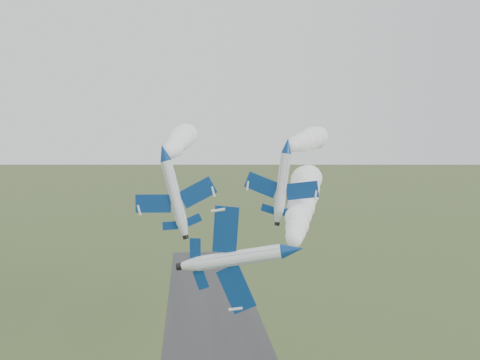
% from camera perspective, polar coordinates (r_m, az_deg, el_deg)
% --- Properties ---
extents(jet_lead, '(5.97, 13.49, 11.06)m').
position_cam_1_polar(jet_lead, '(55.60, 5.63, -7.44)').
color(jet_lead, white).
extents(smoke_trail_jet_lead, '(18.74, 58.39, 5.81)m').
position_cam_1_polar(smoke_trail_jet_lead, '(87.36, 6.68, -2.03)').
color(smoke_trail_jet_lead, white).
extents(jet_pair_left, '(10.83, 13.33, 3.97)m').
position_cam_1_polar(jet_pair_left, '(72.84, -8.15, 2.93)').
color(jet_pair_left, white).
extents(smoke_trail_jet_pair_left, '(10.61, 72.90, 5.96)m').
position_cam_1_polar(smoke_trail_jet_pair_left, '(112.02, -6.53, 4.12)').
color(smoke_trail_jet_pair_left, white).
extents(jet_pair_right, '(10.42, 12.19, 3.15)m').
position_cam_1_polar(jet_pair_right, '(74.65, 5.05, 3.69)').
color(jet_pair_right, white).
extents(smoke_trail_jet_pair_right, '(22.54, 58.73, 5.11)m').
position_cam_1_polar(smoke_trail_jet_pair_right, '(107.37, 7.25, 4.26)').
color(smoke_trail_jet_pair_right, white).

